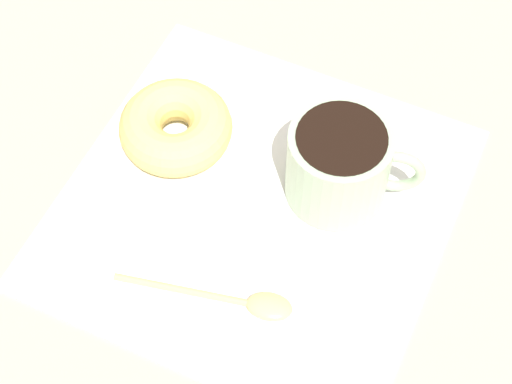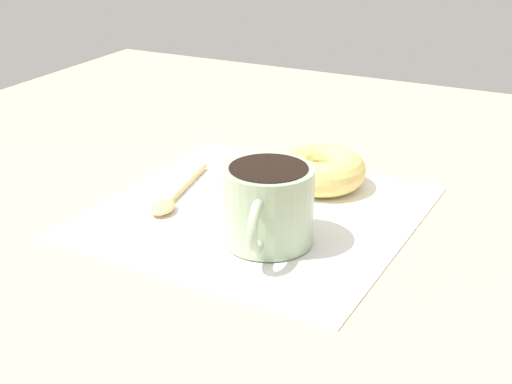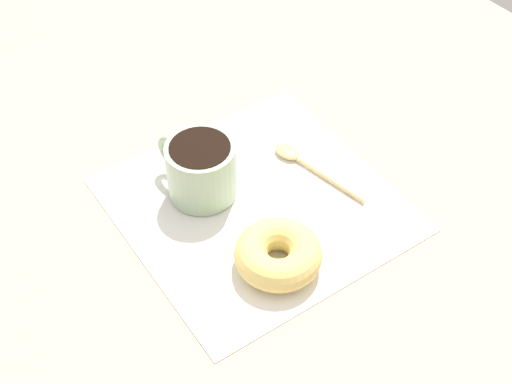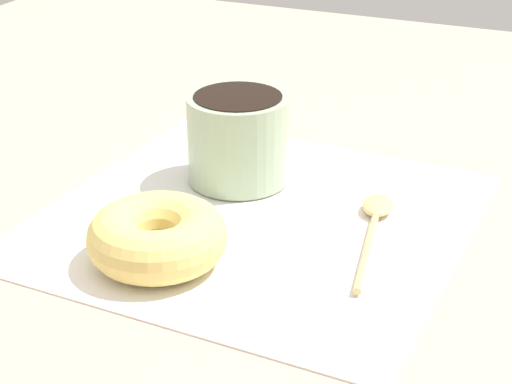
{
  "view_description": "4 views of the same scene",
  "coord_description": "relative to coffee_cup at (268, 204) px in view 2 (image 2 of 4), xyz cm",
  "views": [
    {
      "loc": [
        36.35,
        11.91,
        60.79
      ],
      "look_at": [
        1.9,
        -2.39,
        2.3
      ],
      "focal_mm": 60.0,
      "sensor_mm": 36.0,
      "label": 1
    },
    {
      "loc": [
        -27.63,
        56.62,
        31.17
      ],
      "look_at": [
        1.9,
        -2.39,
        2.3
      ],
      "focal_mm": 50.0,
      "sensor_mm": 36.0,
      "label": 2
    },
    {
      "loc": [
        -32.39,
        -49.09,
        63.65
      ],
      "look_at": [
        1.9,
        -2.39,
        2.3
      ],
      "focal_mm": 50.0,
      "sensor_mm": 36.0,
      "label": 3
    },
    {
      "loc": [
        25.31,
        -55.74,
        30.82
      ],
      "look_at": [
        1.9,
        -2.39,
        2.3
      ],
      "focal_mm": 60.0,
      "sensor_mm": 36.0,
      "label": 4
    }
  ],
  "objects": [
    {
      "name": "spoon",
      "position": [
        12.77,
        -3.2,
        -3.42
      ],
      "size": [
        3.98,
        14.28,
        0.9
      ],
      "color": "#D8B772",
      "rests_on": "napkin"
    },
    {
      "name": "donut",
      "position": [
        0.53,
        -14.58,
        -1.94
      ],
      "size": [
        9.77,
        9.77,
        3.74
      ],
      "primitive_type": "torus",
      "color": "#E5C66B",
      "rests_on": "napkin"
    },
    {
      "name": "ground_plane",
      "position": [
        2.16,
        -3.29,
        -5.11
      ],
      "size": [
        120.0,
        120.0,
        2.0
      ],
      "primitive_type": "cube",
      "color": "tan"
    },
    {
      "name": "napkin",
      "position": [
        4.05,
        -5.68,
        -3.96
      ],
      "size": [
        32.18,
        32.18,
        0.3
      ],
      "primitive_type": "cube",
      "rotation": [
        0.0,
        0.0,
        -0.04
      ],
      "color": "white",
      "rests_on": "ground_plane"
    },
    {
      "name": "coffee_cup",
      "position": [
        0.0,
        0.0,
        0.0
      ],
      "size": [
        8.4,
        11.18,
        7.35
      ],
      "color": "#9EB793",
      "rests_on": "napkin"
    }
  ]
}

